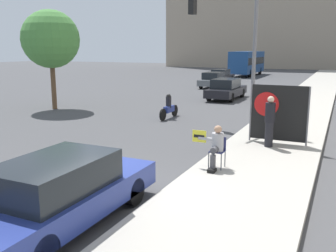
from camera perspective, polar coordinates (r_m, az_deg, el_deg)
The scene contains 13 objects.
ground_plane at distance 9.57m, azimuth -10.08°, elevation -10.07°, with size 160.00×160.00×0.00m, color #444447.
sidewalk_curb at distance 22.59m, azimuth 19.44°, elevation 2.25°, with size 3.30×90.00×0.17m, color #A8A399.
seated_protester at distance 10.67m, azimuth 7.31°, elevation -2.96°, with size 0.94×0.77×1.23m.
jogger_on_sidewalk at distance 13.36m, azimuth 15.24°, elevation 0.73°, with size 0.34×0.34×1.77m.
protest_banner at distance 13.95m, azimuth 16.41°, elevation 1.92°, with size 2.06×0.06×2.09m.
traffic_light_pole at distance 17.11m, azimuth 9.49°, elevation 14.06°, with size 3.42×3.18×6.07m.
parked_car_curbside at distance 7.86m, azimuth -16.02°, elevation -9.65°, with size 1.78×4.69×1.43m.
car_on_road_nearest at distance 27.03m, azimuth 8.86°, elevation 5.60°, with size 1.79×4.78×1.47m.
car_on_road_midblock at distance 35.13m, azimuth 6.96°, elevation 6.99°, with size 1.74×4.28×1.42m.
car_on_road_distant at distance 41.56m, azimuth 8.09°, elevation 7.63°, with size 1.73×4.34×1.35m.
city_bus_on_road at distance 51.75m, azimuth 12.00°, elevation 9.54°, with size 2.50×10.07×3.20m.
motorcycle_on_road at distance 19.26m, azimuth 0.13°, elevation 2.78°, with size 0.28×2.05×1.27m.
street_tree_near_curb at distance 23.18m, azimuth -17.45°, elevation 12.49°, with size 3.34×3.34×5.75m.
Camera 1 is at (5.21, -7.22, 3.51)m, focal length 40.00 mm.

